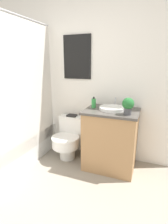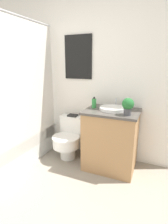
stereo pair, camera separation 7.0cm
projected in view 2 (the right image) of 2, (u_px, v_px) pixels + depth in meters
The scene contains 8 objects.
wall_back at pixel (78, 75), 2.70m from camera, with size 3.00×0.07×2.50m.
shower_area at pixel (14, 145), 2.55m from camera, with size 0.59×1.48×1.98m.
toilet at pixel (69, 138), 2.71m from camera, with size 0.41×0.52×0.63m.
vanity at pixel (111, 139), 2.41m from camera, with size 0.71×0.55×0.84m.
sink at pixel (112, 108), 2.31m from camera, with size 0.34×0.38×0.13m.
soap_bottle at pixel (94, 103), 2.41m from camera, with size 0.06×0.06×0.15m.
potted_plant at pixel (128, 105), 2.06m from camera, with size 0.14×0.14×0.21m.
book_on_tank at pixel (73, 115), 2.75m from camera, with size 0.14×0.11×0.02m.
Camera 2 is at (1.18, -0.52, 1.43)m, focal length 28.00 mm.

